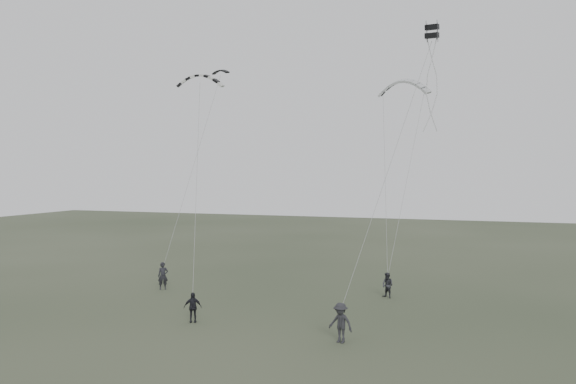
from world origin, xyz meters
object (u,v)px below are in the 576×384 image
(kite_striped, at_px, (200,75))
(flyer_far, at_px, (341,323))
(kite_dark_small, at_px, (221,71))
(kite_box, at_px, (432,31))
(flyer_center, at_px, (193,307))
(flyer_left, at_px, (163,276))
(kite_pale_large, at_px, (403,81))
(flyer_right, at_px, (388,285))

(kite_striped, bearing_deg, flyer_far, -49.01)
(kite_dark_small, distance_m, kite_box, 19.53)
(flyer_center, bearing_deg, flyer_left, 104.76)
(flyer_center, xyz_separation_m, kite_box, (11.95, 4.44, 14.69))
(flyer_far, bearing_deg, kite_pale_large, 102.91)
(flyer_right, relative_size, flyer_center, 1.00)
(kite_box, bearing_deg, flyer_left, 179.98)
(flyer_left, bearing_deg, kite_box, -41.37)
(flyer_center, height_order, kite_striped, kite_striped)
(flyer_center, relative_size, kite_box, 2.22)
(flyer_center, relative_size, kite_dark_small, 1.13)
(flyer_left, bearing_deg, kite_striped, -47.09)
(kite_pale_large, xyz_separation_m, kite_box, (2.73, -9.52, 1.02))
(flyer_left, xyz_separation_m, kite_dark_small, (0.91, 7.22, 15.12))
(flyer_far, distance_m, kite_pale_large, 20.16)
(flyer_right, bearing_deg, kite_striped, -135.45)
(kite_dark_small, xyz_separation_m, kite_pale_large, (14.29, -0.04, -1.59))
(flyer_left, distance_m, flyer_far, 16.27)
(flyer_far, bearing_deg, flyer_left, 167.91)
(flyer_center, xyz_separation_m, kite_striped, (-2.66, 6.00, 13.44))
(kite_striped, xyz_separation_m, kite_box, (14.61, -1.56, 1.25))
(kite_dark_small, bearing_deg, kite_striped, -62.56)
(kite_box, bearing_deg, kite_pale_large, 113.43)
(flyer_left, relative_size, flyer_center, 1.17)
(kite_striped, relative_size, kite_box, 4.16)
(flyer_far, distance_m, kite_box, 15.93)
(kite_striped, height_order, kite_box, kite_box)
(flyer_center, bearing_deg, kite_pale_large, 29.87)
(kite_dark_small, bearing_deg, flyer_right, -8.07)
(flyer_far, bearing_deg, flyer_right, 102.94)
(kite_pale_large, bearing_deg, flyer_far, -84.30)
(kite_pale_large, bearing_deg, flyer_left, -145.64)
(flyer_far, relative_size, kite_box, 2.61)
(flyer_center, relative_size, kite_striped, 0.53)
(kite_pale_large, xyz_separation_m, kite_striped, (-11.88, -7.95, -0.23))
(flyer_far, relative_size, kite_pale_large, 0.51)
(kite_dark_small, bearing_deg, flyer_far, -37.46)
(flyer_center, height_order, kite_pale_large, kite_pale_large)
(kite_pale_large, bearing_deg, flyer_right, -84.36)
(flyer_left, relative_size, flyer_far, 0.99)
(flyer_far, bearing_deg, kite_striped, 163.97)
(flyer_right, bearing_deg, flyer_left, -141.68)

